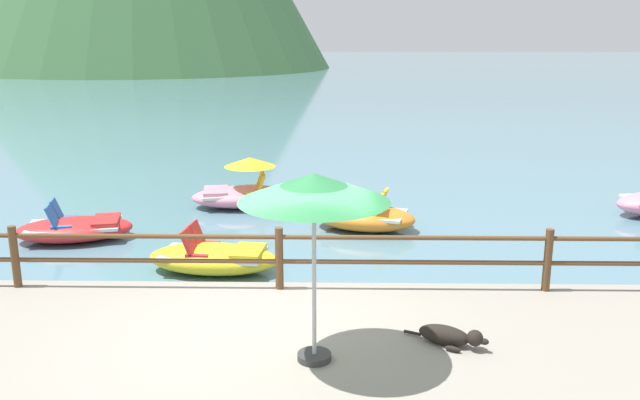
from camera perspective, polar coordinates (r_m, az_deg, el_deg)
name	(u,v)px	position (r m, az deg, el deg)	size (l,w,h in m)	color
ground_plane	(322,92)	(47.96, 0.16, 9.26)	(200.00, 200.00, 0.00)	slate
dock_railing	(279,252)	(9.87, -3.53, -4.47)	(23.92, 0.12, 0.95)	brown
beach_umbrella	(314,190)	(7.29, -0.52, 0.83)	(1.70, 1.70, 2.24)	#B2B2B7
dog_resting	(450,336)	(8.45, 11.07, -11.37)	(0.98, 0.57, 0.26)	black
pedal_boat_0	(364,217)	(14.31, 3.77, -1.43)	(2.47, 1.83, 0.87)	orange
pedal_boat_1	(214,258)	(11.92, -9.10, -4.91)	(2.42, 1.35, 0.84)	yellow
pedal_boat_2	(75,228)	(14.46, -20.30, -2.30)	(2.53, 1.73, 0.82)	red
pedal_boat_3	(246,191)	(16.22, -6.41, 0.78)	(2.75, 1.66, 1.22)	pink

